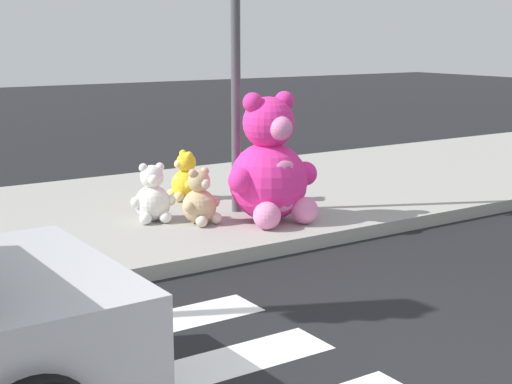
% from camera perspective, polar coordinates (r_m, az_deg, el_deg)
% --- Properties ---
extents(sidewalk, '(28.00, 4.40, 0.15)m').
position_cam_1_polar(sidewalk, '(9.13, -9.51, -1.73)').
color(sidewalk, '#9E9B93').
rests_on(sidewalk, ground_plane).
extents(sign_pole, '(0.56, 0.11, 3.20)m').
position_cam_1_polar(sign_pole, '(8.64, -1.56, 9.56)').
color(sign_pole, '#4C4C51').
rests_on(sign_pole, sidewalk).
extents(plush_pink_large, '(1.11, 0.98, 1.44)m').
position_cam_1_polar(plush_pink_large, '(8.31, 1.12, 1.70)').
color(plush_pink_large, '#F22D93').
rests_on(plush_pink_large, sidewalk).
extents(plush_lavender, '(0.46, 0.46, 0.64)m').
position_cam_1_polar(plush_lavender, '(9.37, 0.54, 0.87)').
color(plush_lavender, '#B28CD8').
rests_on(plush_lavender, sidewalk).
extents(plush_yellow, '(0.42, 0.48, 0.62)m').
position_cam_1_polar(plush_yellow, '(9.50, -5.43, 0.92)').
color(plush_yellow, yellow).
rests_on(plush_yellow, sidewalk).
extents(plush_white, '(0.49, 0.47, 0.66)m').
position_cam_1_polar(plush_white, '(8.43, -7.89, -0.45)').
color(plush_white, white).
rests_on(plush_white, sidewalk).
extents(plush_tan, '(0.47, 0.43, 0.62)m').
position_cam_1_polar(plush_tan, '(8.26, -4.28, -0.73)').
color(plush_tan, tan).
rests_on(plush_tan, sidewalk).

